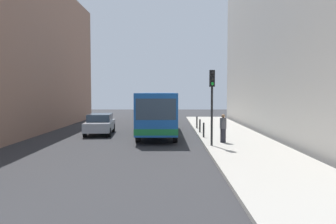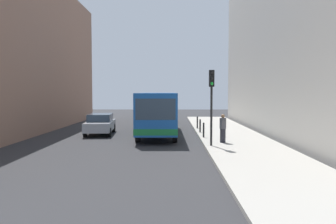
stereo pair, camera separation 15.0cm
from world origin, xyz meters
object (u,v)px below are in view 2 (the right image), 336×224
at_px(traffic_light, 212,93).
at_px(bollard_near, 204,130).
at_px(car_behind_bus, 166,114).
at_px(car_beside_bus, 100,124).
at_px(bollard_far, 197,122).
at_px(bollard_mid, 200,126).
at_px(bus, 158,111).
at_px(pedestrian_near_signal, 223,128).

bearing_deg(traffic_light, bollard_near, 91.67).
height_order(car_behind_bus, traffic_light, traffic_light).
relative_size(car_beside_bus, bollard_far, 4.75).
distance_m(traffic_light, bollard_near, 4.18).
relative_size(car_beside_bus, bollard_near, 4.75).
xyz_separation_m(car_behind_bus, bollard_mid, (2.68, -10.17, -0.16)).
xyz_separation_m(bus, bollard_far, (3.06, 2.75, -1.10)).
distance_m(car_beside_bus, bollard_far, 7.76).
height_order(car_beside_bus, traffic_light, traffic_light).
distance_m(bus, car_behind_bus, 10.20).
xyz_separation_m(car_beside_bus, pedestrian_near_signal, (8.15, -5.01, 0.18)).
bearing_deg(bus, bollard_mid, 178.70).
distance_m(bollard_near, bollard_far, 5.53).
distance_m(bollard_near, bollard_mid, 2.76).
distance_m(traffic_light, pedestrian_near_signal, 2.49).
relative_size(traffic_light, pedestrian_near_signal, 2.50).
bearing_deg(bollard_far, traffic_light, -89.36).
bearing_deg(traffic_light, bus, 116.89).
height_order(traffic_light, pedestrian_near_signal, traffic_light).
bearing_deg(pedestrian_near_signal, car_behind_bus, 59.00).
bearing_deg(bollard_far, pedestrian_near_signal, -83.38).
bearing_deg(pedestrian_near_signal, bollard_mid, 55.95).
height_order(car_behind_bus, pedestrian_near_signal, pedestrian_near_signal).
height_order(bus, car_beside_bus, bus).
relative_size(bus, bollard_mid, 11.64).
relative_size(car_beside_bus, traffic_light, 1.10).
relative_size(car_behind_bus, bollard_near, 4.75).
bearing_deg(traffic_light, car_behind_bus, 99.62).
distance_m(bus, bollard_near, 4.28).
distance_m(bus, traffic_light, 7.09).
bearing_deg(pedestrian_near_signal, bus, 83.91).
bearing_deg(car_beside_bus, bollard_far, -163.02).
bearing_deg(car_behind_bus, bollard_mid, 108.61).
height_order(traffic_light, bollard_mid, traffic_light).
bearing_deg(pedestrian_near_signal, traffic_light, -168.37).
bearing_deg(bollard_mid, bollard_near, -90.00).
bearing_deg(bollard_near, bollard_far, 90.00).
distance_m(car_behind_bus, bollard_mid, 10.52).
bearing_deg(bollard_near, car_behind_bus, 101.69).
bearing_deg(car_beside_bus, car_behind_bus, -118.13).
bearing_deg(car_beside_bus, bollard_near, 155.21).
height_order(car_beside_bus, bollard_far, car_beside_bus).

